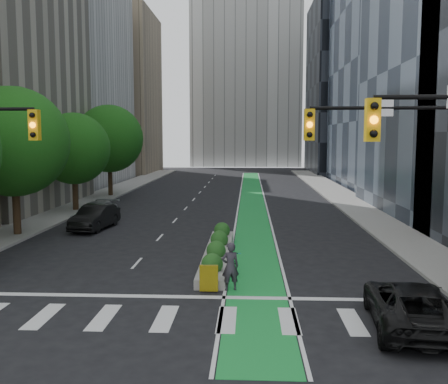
# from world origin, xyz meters

# --- Properties ---
(ground) EXTENTS (160.00, 160.00, 0.00)m
(ground) POSITION_xyz_m (0.00, 0.00, 0.00)
(ground) COLOR black
(ground) RESTS_ON ground
(sidewalk_left) EXTENTS (3.60, 90.00, 0.15)m
(sidewalk_left) POSITION_xyz_m (-11.80, 25.00, 0.07)
(sidewalk_left) COLOR gray
(sidewalk_left) RESTS_ON ground
(sidewalk_right) EXTENTS (3.60, 90.00, 0.15)m
(sidewalk_right) POSITION_xyz_m (11.80, 25.00, 0.07)
(sidewalk_right) COLOR gray
(sidewalk_right) RESTS_ON ground
(bike_lane_paint) EXTENTS (2.20, 70.00, 0.01)m
(bike_lane_paint) POSITION_xyz_m (3.00, 30.00, 0.01)
(bike_lane_paint) COLOR green
(bike_lane_paint) RESTS_ON ground
(building_tan_far) EXTENTS (14.00, 16.00, 26.00)m
(building_tan_far) POSITION_xyz_m (-20.00, 66.00, 13.00)
(building_tan_far) COLOR tan
(building_tan_far) RESTS_ON ground
(building_glass_far) EXTENTS (14.00, 24.00, 42.00)m
(building_glass_far) POSITION_xyz_m (21.00, 45.00, 21.00)
(building_glass_far) COLOR #19212D
(building_glass_far) RESTS_ON ground
(building_dark_end) EXTENTS (14.00, 18.00, 28.00)m
(building_dark_end) POSITION_xyz_m (20.00, 68.00, 14.00)
(building_dark_end) COLOR black
(building_dark_end) RESTS_ON ground
(tree_mid) EXTENTS (6.40, 6.40, 8.78)m
(tree_mid) POSITION_xyz_m (-11.00, 12.00, 5.57)
(tree_mid) COLOR black
(tree_mid) RESTS_ON ground
(tree_midfar) EXTENTS (5.60, 5.60, 7.76)m
(tree_midfar) POSITION_xyz_m (-11.00, 22.00, 4.95)
(tree_midfar) COLOR black
(tree_midfar) RESTS_ON ground
(tree_far) EXTENTS (6.60, 6.60, 9.00)m
(tree_far) POSITION_xyz_m (-11.00, 32.00, 5.69)
(tree_far) COLOR black
(tree_far) RESTS_ON ground
(signal_right) EXTENTS (5.82, 0.51, 7.20)m
(signal_right) POSITION_xyz_m (8.67, 0.47, 4.80)
(signal_right) COLOR black
(signal_right) RESTS_ON ground
(median_planter) EXTENTS (1.20, 10.26, 1.10)m
(median_planter) POSITION_xyz_m (1.20, 7.04, 0.37)
(median_planter) COLOR gray
(median_planter) RESTS_ON ground
(bicycle) EXTENTS (0.82, 1.98, 1.01)m
(bicycle) POSITION_xyz_m (2.00, 4.52, 0.51)
(bicycle) COLOR gray
(bicycle) RESTS_ON ground
(cyclist) EXTENTS (0.78, 0.62, 1.87)m
(cyclist) POSITION_xyz_m (2.00, 2.09, 0.93)
(cyclist) COLOR #332E37
(cyclist) RESTS_ON ground
(parked_car_left_mid) EXTENTS (2.15, 4.84, 1.55)m
(parked_car_left_mid) POSITION_xyz_m (-7.08, 14.43, 0.77)
(parked_car_left_mid) COLOR black
(parked_car_left_mid) RESTS_ON ground
(parked_car_left_far) EXTENTS (2.42, 5.14, 1.45)m
(parked_car_left_far) POSITION_xyz_m (-7.68, 16.44, 0.72)
(parked_car_left_far) COLOR #5D5F62
(parked_car_left_far) RESTS_ON ground
(parked_car_right) EXTENTS (2.94, 5.41, 1.44)m
(parked_car_right) POSITION_xyz_m (7.66, -1.40, 0.72)
(parked_car_right) COLOR black
(parked_car_right) RESTS_ON ground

